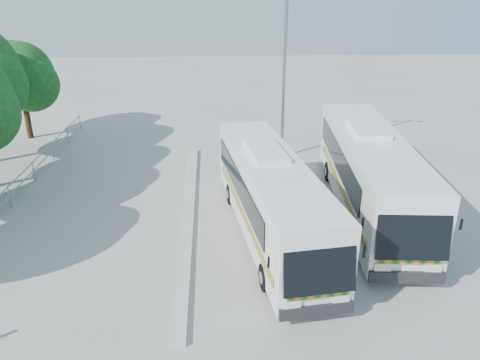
{
  "coord_description": "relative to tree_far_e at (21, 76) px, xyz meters",
  "views": [
    {
      "loc": [
        -1.29,
        -15.8,
        8.84
      ],
      "look_at": [
        -0.18,
        1.66,
        1.59
      ],
      "focal_mm": 35.0,
      "sensor_mm": 36.0,
      "label": 1
    }
  ],
  "objects": [
    {
      "name": "ground",
      "position": [
        12.63,
        -13.3,
        -3.89
      ],
      "size": [
        100.0,
        100.0,
        0.0
      ],
      "primitive_type": "plane",
      "color": "#ACACA6",
      "rests_on": "ground"
    },
    {
      "name": "kerb_divider",
      "position": [
        10.33,
        -11.3,
        -3.81
      ],
      "size": [
        0.4,
        16.0,
        0.15
      ],
      "primitive_type": "cube",
      "color": "#B2B2AD",
      "rests_on": "ground"
    },
    {
      "name": "railing",
      "position": [
        2.63,
        -9.3,
        -3.15
      ],
      "size": [
        0.06,
        22.0,
        1.0
      ],
      "color": "gray",
      "rests_on": "ground"
    },
    {
      "name": "tree_far_e",
      "position": [
        0.0,
        0.0,
        0.0
      ],
      "size": [
        4.54,
        4.28,
        5.92
      ],
      "color": "#382314",
      "rests_on": "ground"
    },
    {
      "name": "coach_main",
      "position": [
        13.48,
        -13.35,
        -2.24
      ],
      "size": [
        3.51,
        11.03,
        3.01
      ],
      "rotation": [
        0.0,
        0.0,
        0.12
      ],
      "color": "white",
      "rests_on": "ground"
    },
    {
      "name": "coach_adjacent",
      "position": [
        17.81,
        -11.51,
        -2.1
      ],
      "size": [
        3.47,
        11.91,
        3.26
      ],
      "rotation": [
        0.0,
        0.0,
        -0.09
      ],
      "color": "white",
      "rests_on": "ground"
    },
    {
      "name": "lamppost",
      "position": [
        15.23,
        -4.53,
        0.91
      ],
      "size": [
        2.13,
        0.46,
        8.69
      ],
      "rotation": [
        0.0,
        0.0,
        -0.12
      ],
      "color": "gray",
      "rests_on": "ground"
    }
  ]
}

